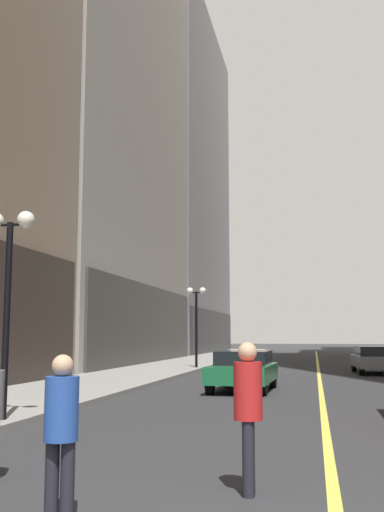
{
  "coord_description": "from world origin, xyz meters",
  "views": [
    {
      "loc": [
        -0.18,
        -3.53,
        1.84
      ],
      "look_at": [
        -7.06,
        31.17,
        6.44
      ],
      "focal_mm": 42.91,
      "sensor_mm": 36.0,
      "label": 1
    }
  ],
  "objects_px": {
    "pedestrian_in_red_jacket": "(248,405)",
    "pedestrian_in_blue_hoodie": "(61,425)",
    "car_green": "(243,369)",
    "street_lamp_left_near": "(9,267)",
    "street_lamp_left_far": "(196,309)",
    "car_grey": "(374,359)"
  },
  "relations": [
    {
      "from": "car_green",
      "to": "pedestrian_in_blue_hoodie",
      "type": "distance_m",
      "value": 14.89
    },
    {
      "from": "car_green",
      "to": "street_lamp_left_near",
      "type": "bearing_deg",
      "value": -113.1
    },
    {
      "from": "pedestrian_in_red_jacket",
      "to": "street_lamp_left_near",
      "type": "relative_size",
      "value": 0.4
    },
    {
      "from": "car_green",
      "to": "street_lamp_left_near",
      "type": "distance_m",
      "value": 10.18
    },
    {
      "from": "pedestrian_in_red_jacket",
      "to": "pedestrian_in_blue_hoodie",
      "type": "distance_m",
      "value": 2.26
    },
    {
      "from": "car_grey",
      "to": "street_lamp_left_near",
      "type": "xyz_separation_m",
      "value": [
        -9.07,
        -19.49,
        2.54
      ]
    },
    {
      "from": "car_green",
      "to": "pedestrian_in_blue_hoodie",
      "type": "bearing_deg",
      "value": -90.53
    },
    {
      "from": "pedestrian_in_blue_hoodie",
      "to": "street_lamp_left_near",
      "type": "xyz_separation_m",
      "value": [
        -3.73,
        5.82,
        2.3
      ]
    },
    {
      "from": "car_grey",
      "to": "street_lamp_left_near",
      "type": "distance_m",
      "value": 21.64
    },
    {
      "from": "street_lamp_left_near",
      "to": "pedestrian_in_blue_hoodie",
      "type": "bearing_deg",
      "value": -57.32
    },
    {
      "from": "car_grey",
      "to": "street_lamp_left_far",
      "type": "xyz_separation_m",
      "value": [
        -9.07,
        1.38,
        2.54
      ]
    },
    {
      "from": "car_green",
      "to": "street_lamp_left_far",
      "type": "height_order",
      "value": "street_lamp_left_far"
    },
    {
      "from": "pedestrian_in_red_jacket",
      "to": "pedestrian_in_blue_hoodie",
      "type": "xyz_separation_m",
      "value": [
        -1.71,
        -1.48,
        -0.07
      ]
    },
    {
      "from": "car_green",
      "to": "pedestrian_in_red_jacket",
      "type": "relative_size",
      "value": 2.43
    },
    {
      "from": "pedestrian_in_blue_hoodie",
      "to": "street_lamp_left_far",
      "type": "xyz_separation_m",
      "value": [
        -3.73,
        26.69,
        2.3
      ]
    },
    {
      "from": "pedestrian_in_blue_hoodie",
      "to": "street_lamp_left_near",
      "type": "distance_m",
      "value": 7.28
    },
    {
      "from": "pedestrian_in_red_jacket",
      "to": "street_lamp_left_far",
      "type": "bearing_deg",
      "value": 102.18
    },
    {
      "from": "street_lamp_left_near",
      "to": "street_lamp_left_far",
      "type": "relative_size",
      "value": 1.0
    },
    {
      "from": "pedestrian_in_blue_hoodie",
      "to": "street_lamp_left_far",
      "type": "relative_size",
      "value": 0.37
    },
    {
      "from": "pedestrian_in_red_jacket",
      "to": "car_green",
      "type": "bearing_deg",
      "value": 96.68
    },
    {
      "from": "car_green",
      "to": "street_lamp_left_near",
      "type": "height_order",
      "value": "street_lamp_left_near"
    },
    {
      "from": "street_lamp_left_near",
      "to": "street_lamp_left_far",
      "type": "xyz_separation_m",
      "value": [
        0.0,
        20.87,
        0.0
      ]
    }
  ]
}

